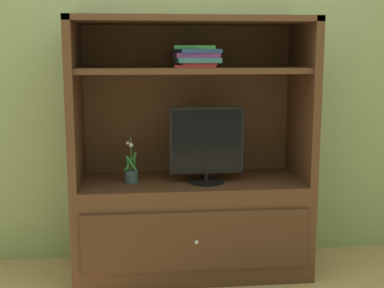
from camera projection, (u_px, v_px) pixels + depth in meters
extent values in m
cube|color=#8C9E6B|center=(186.00, 60.00, 3.70)|extent=(6.00, 0.10, 2.80)
cube|color=#4C2D1C|center=(191.00, 225.00, 3.55)|extent=(1.53, 0.60, 0.62)
cube|color=#462A19|center=(196.00, 241.00, 3.24)|extent=(1.40, 0.02, 0.37)
sphere|color=silver|center=(197.00, 242.00, 3.23)|extent=(0.02, 0.02, 0.02)
cube|color=#4C2D1C|center=(75.00, 102.00, 3.33)|extent=(0.05, 0.60, 1.05)
cube|color=#4C2D1C|center=(303.00, 100.00, 3.47)|extent=(0.05, 0.60, 1.05)
cube|color=#4C2D1C|center=(187.00, 97.00, 3.68)|extent=(1.53, 0.02, 1.05)
cube|color=#4C2D1C|center=(191.00, 20.00, 3.31)|extent=(1.53, 0.60, 0.04)
cube|color=#4C2D1C|center=(191.00, 70.00, 3.37)|extent=(1.43, 0.54, 0.04)
cylinder|color=black|center=(206.00, 181.00, 3.43)|extent=(0.24, 0.24, 0.01)
cylinder|color=black|center=(206.00, 177.00, 3.42)|extent=(0.03, 0.03, 0.05)
cube|color=black|center=(207.00, 140.00, 3.38)|extent=(0.47, 0.02, 0.43)
cube|color=black|center=(207.00, 141.00, 3.37)|extent=(0.44, 0.00, 0.39)
cylinder|color=#384C56|center=(131.00, 176.00, 3.43)|extent=(0.09, 0.09, 0.08)
cylinder|color=#3D6B33|center=(131.00, 154.00, 3.40)|extent=(0.01, 0.01, 0.22)
cube|color=#2D7A38|center=(134.00, 163.00, 3.42)|extent=(0.02, 0.09, 0.16)
cube|color=#2D7A38|center=(130.00, 162.00, 3.43)|extent=(0.09, 0.02, 0.12)
cube|color=#2D7A38|center=(128.00, 163.00, 3.41)|extent=(0.01, 0.09, 0.07)
cube|color=#2D7A38|center=(132.00, 163.00, 3.39)|extent=(0.07, 0.01, 0.11)
sphere|color=silver|center=(131.00, 145.00, 3.38)|extent=(0.03, 0.03, 0.03)
sphere|color=silver|center=(128.00, 143.00, 3.40)|extent=(0.02, 0.02, 0.02)
cube|color=red|center=(195.00, 66.00, 3.37)|extent=(0.28, 0.35, 0.02)
cube|color=red|center=(197.00, 64.00, 3.35)|extent=(0.22, 0.29, 0.01)
cube|color=teal|center=(197.00, 60.00, 3.36)|extent=(0.27, 0.34, 0.03)
cube|color=purple|center=(196.00, 55.00, 3.36)|extent=(0.28, 0.32, 0.03)
cube|color=#2D519E|center=(197.00, 51.00, 3.35)|extent=(0.28, 0.33, 0.02)
cube|color=#338C4C|center=(194.00, 47.00, 3.35)|extent=(0.28, 0.33, 0.02)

